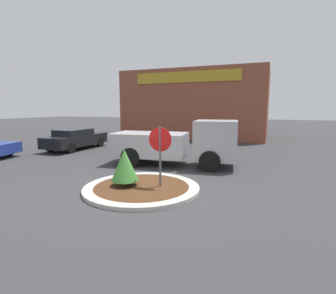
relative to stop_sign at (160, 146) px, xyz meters
The scene contains 7 objects.
ground_plane 1.64m from the stop_sign, 159.22° to the right, with size 120.00×120.00×0.00m, color #38383A.
traffic_island 1.58m from the stop_sign, 159.22° to the right, with size 3.95×3.95×0.13m.
stop_sign is the anchor object (origin of this frame).
island_shrub 1.39m from the stop_sign, 162.11° to the right, with size 0.94×0.94×1.26m.
utility_truck 3.95m from the stop_sign, 100.73° to the left, with size 6.18×2.79×2.20m.
storefront_building 16.97m from the stop_sign, 101.89° to the left, with size 13.01×6.07×6.16m.
parked_sedan_black 10.77m from the stop_sign, 145.51° to the left, with size 1.89×4.80×1.38m.
Camera 1 is at (4.05, -7.72, 2.78)m, focal length 28.00 mm.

